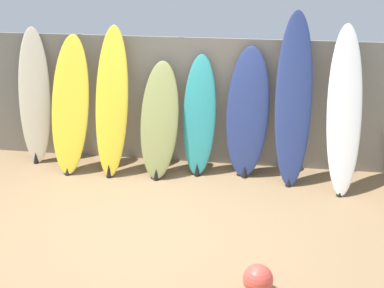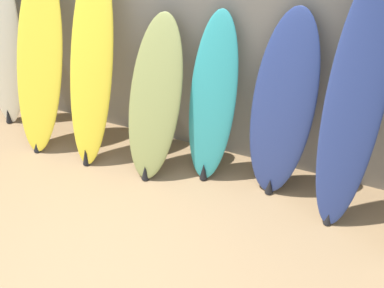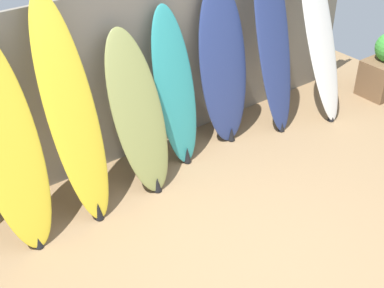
{
  "view_description": "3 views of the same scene",
  "coord_description": "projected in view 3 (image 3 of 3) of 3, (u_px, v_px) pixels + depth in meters",
  "views": [
    {
      "loc": [
        1.25,
        -5.14,
        3.01
      ],
      "look_at": [
        0.35,
        0.68,
        0.77
      ],
      "focal_mm": 50.0,
      "sensor_mm": 36.0,
      "label": 1
    },
    {
      "loc": [
        1.68,
        -2.23,
        3.42
      ],
      "look_at": [
        0.44,
        0.82,
        0.93
      ],
      "focal_mm": 50.0,
      "sensor_mm": 36.0,
      "label": 2
    },
    {
      "loc": [
        -2.45,
        -2.21,
        3.24
      ],
      "look_at": [
        -0.26,
        0.67,
        0.87
      ],
      "focal_mm": 50.0,
      "sensor_mm": 36.0,
      "label": 3
    }
  ],
  "objects": [
    {
      "name": "surfboard_teal_4",
      "position": [
        175.0,
        89.0,
        5.32
      ],
      "size": [
        0.45,
        0.49,
        1.61
      ],
      "color": "teal",
      "rests_on": "ground"
    },
    {
      "name": "surfboard_olive_3",
      "position": [
        138.0,
        113.0,
        4.99
      ],
      "size": [
        0.52,
        0.68,
        1.52
      ],
      "color": "olive",
      "rests_on": "ground"
    },
    {
      "name": "surfboard_navy_5",
      "position": [
        223.0,
        65.0,
        5.63
      ],
      "size": [
        0.62,
        0.5,
        1.74
      ],
      "color": "navy",
      "rests_on": "ground"
    },
    {
      "name": "surfboard_white_7",
      "position": [
        319.0,
        30.0,
        6.01
      ],
      "size": [
        0.47,
        0.84,
        2.06
      ],
      "color": "white",
      "rests_on": "ground"
    },
    {
      "name": "surfboard_yellow_2",
      "position": [
        72.0,
        114.0,
        4.54
      ],
      "size": [
        0.47,
        0.72,
        1.98
      ],
      "color": "yellow",
      "rests_on": "ground"
    },
    {
      "name": "fence_back",
      "position": [
        132.0,
        75.0,
        5.33
      ],
      "size": [
        6.08,
        0.11,
        1.8
      ],
      "color": "gray",
      "rests_on": "ground"
    },
    {
      "name": "ground",
      "position": [
        265.0,
        256.0,
        4.49
      ],
      "size": [
        7.68,
        7.68,
        0.0
      ],
      "primitive_type": "plane",
      "color": "#8E704C"
    },
    {
      "name": "surfboard_yellow_1",
      "position": [
        7.0,
        143.0,
        4.26
      ],
      "size": [
        0.54,
        0.7,
        1.84
      ],
      "color": "yellow",
      "rests_on": "ground"
    },
    {
      "name": "surfboard_navy_6",
      "position": [
        273.0,
        34.0,
        5.72
      ],
      "size": [
        0.49,
        0.64,
        2.21
      ],
      "color": "navy",
      "rests_on": "ground"
    }
  ]
}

